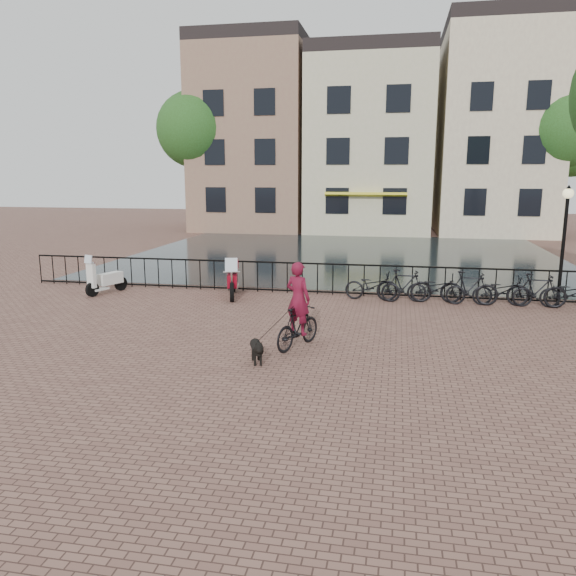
% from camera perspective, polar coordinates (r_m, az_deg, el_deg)
% --- Properties ---
extents(ground, '(100.00, 100.00, 0.00)m').
position_cam_1_polar(ground, '(10.74, -3.10, -9.45)').
color(ground, brown).
rests_on(ground, ground).
extents(canal_water, '(20.00, 20.00, 0.00)m').
position_cam_1_polar(canal_water, '(27.40, 5.73, 3.40)').
color(canal_water, black).
rests_on(canal_water, ground).
extents(railing, '(20.00, 0.05, 1.02)m').
position_cam_1_polar(railing, '(18.20, 3.01, 0.94)').
color(railing, black).
rests_on(railing, ground).
extents(canal_house_left, '(7.50, 9.00, 12.80)m').
position_cam_1_polar(canal_house_left, '(41.03, -3.19, 15.08)').
color(canal_house_left, '#885F4F').
rests_on(canal_house_left, ground).
extents(canal_house_mid, '(8.00, 9.50, 11.80)m').
position_cam_1_polar(canal_house_mid, '(39.82, 8.42, 14.36)').
color(canal_house_mid, '#BEBA8F').
rests_on(canal_house_mid, ground).
extents(canal_house_right, '(7.00, 9.00, 13.30)m').
position_cam_1_polar(canal_house_right, '(40.27, 20.30, 14.83)').
color(canal_house_right, '#C2AF90').
rests_on(canal_house_right, ground).
extents(tree_far_left, '(5.04, 5.04, 9.27)m').
position_cam_1_polar(tree_far_left, '(39.22, -9.46, 15.59)').
color(tree_far_left, black).
rests_on(tree_far_left, ground).
extents(tree_far_right, '(4.76, 4.76, 8.76)m').
position_cam_1_polar(tree_far_right, '(38.01, 26.36, 14.15)').
color(tree_far_right, black).
rests_on(tree_far_right, ground).
extents(lamp_post, '(0.30, 0.30, 3.45)m').
position_cam_1_polar(lamp_post, '(18.01, 26.32, 5.68)').
color(lamp_post, black).
rests_on(lamp_post, ground).
extents(cyclist, '(1.12, 1.72, 2.29)m').
position_cam_1_polar(cyclist, '(12.47, 1.02, -2.27)').
color(cyclist, black).
rests_on(cyclist, ground).
extents(dog, '(0.53, 0.84, 0.54)m').
position_cam_1_polar(dog, '(11.65, -3.21, -6.34)').
color(dog, black).
rests_on(dog, ground).
extents(motorcycle, '(0.94, 2.00, 1.39)m').
position_cam_1_polar(motorcycle, '(17.86, -5.66, 1.32)').
color(motorcycle, maroon).
rests_on(motorcycle, ground).
extents(scooter, '(0.93, 1.53, 1.37)m').
position_cam_1_polar(scooter, '(19.17, -18.00, 1.49)').
color(scooter, silver).
rests_on(scooter, ground).
extents(parked_bike_0, '(1.79, 0.85, 0.90)m').
position_cam_1_polar(parked_bike_0, '(17.46, 8.59, 0.20)').
color(parked_bike_0, black).
rests_on(parked_bike_0, ground).
extents(parked_bike_1, '(1.68, 0.52, 1.00)m').
position_cam_1_polar(parked_bike_1, '(17.44, 11.71, 0.23)').
color(parked_bike_1, black).
rests_on(parked_bike_1, ground).
extents(parked_bike_2, '(1.77, 0.77, 0.90)m').
position_cam_1_polar(parked_bike_2, '(17.49, 14.82, -0.04)').
color(parked_bike_2, black).
rests_on(parked_bike_2, ground).
extents(parked_bike_3, '(1.71, 0.69, 1.00)m').
position_cam_1_polar(parked_bike_3, '(17.57, 17.91, -0.00)').
color(parked_bike_3, black).
rests_on(parked_bike_3, ground).
extents(parked_bike_4, '(1.74, 0.66, 0.90)m').
position_cam_1_polar(parked_bike_4, '(17.73, 20.95, -0.28)').
color(parked_bike_4, black).
rests_on(parked_bike_4, ground).
extents(parked_bike_5, '(1.69, 0.56, 1.00)m').
position_cam_1_polar(parked_bike_5, '(17.91, 23.95, -0.24)').
color(parked_bike_5, black).
rests_on(parked_bike_5, ground).
extents(parked_bike_6, '(1.76, 0.75, 0.90)m').
position_cam_1_polar(parked_bike_6, '(18.16, 26.86, -0.50)').
color(parked_bike_6, black).
rests_on(parked_bike_6, ground).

